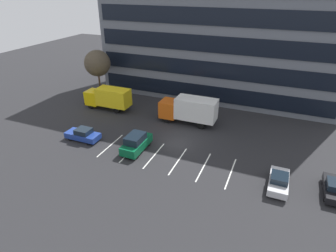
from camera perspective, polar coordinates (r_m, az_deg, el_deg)
ground_plane at (r=33.73m, az=1.87°, el=-3.45°), size 120.00×120.00×0.00m
office_building at (r=46.76m, az=10.42°, el=18.84°), size 36.36×10.86×21.60m
lot_markings at (r=31.02m, az=-0.42°, el=-6.41°), size 14.14×5.40×0.01m
box_truck_yellow_all at (r=42.97m, az=-11.80°, el=5.60°), size 7.01×2.32×3.25m
box_truck_orange at (r=37.76m, az=4.20°, el=3.38°), size 7.71×2.55×3.57m
sedan_navy at (r=35.57m, az=-16.57°, el=-1.65°), size 4.16×1.74×1.49m
sedan_black at (r=29.79m, az=30.26°, el=-10.67°), size 1.69×4.03×1.44m
suv_forest at (r=32.09m, az=-6.36°, el=-3.32°), size 1.89×4.46×2.02m
sedan_silver at (r=28.52m, az=21.18°, el=-10.21°), size 1.71×4.08×1.46m
bare_tree at (r=46.97m, az=-13.88°, el=12.02°), size 4.06×4.06×7.62m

